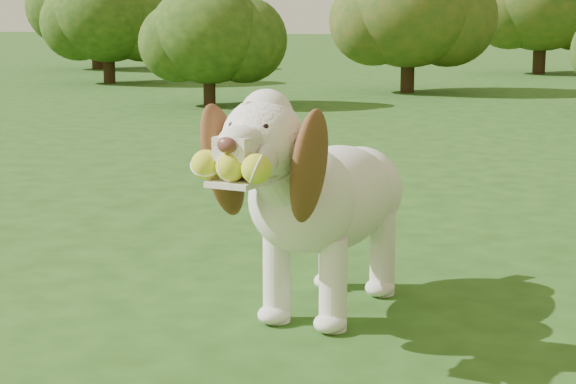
# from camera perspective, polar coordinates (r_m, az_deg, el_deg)

# --- Properties ---
(ground) EXTENTS (80.00, 80.00, 0.00)m
(ground) POSITION_cam_1_polar(r_m,az_deg,el_deg) (3.36, 10.92, -8.10)
(ground) COLOR #204012
(ground) RESTS_ON ground
(dog) EXTENTS (0.57, 1.29, 0.84)m
(dog) POSITION_cam_1_polar(r_m,az_deg,el_deg) (3.37, 1.95, -0.04)
(dog) COLOR silver
(dog) RESTS_ON ground
(shrub_a) EXTENTS (1.34, 1.34, 1.39)m
(shrub_a) POSITION_cam_1_polar(r_m,az_deg,el_deg) (11.02, -4.73, 9.34)
(shrub_a) COLOR #382314
(shrub_a) RESTS_ON ground
(shrub_b) EXTENTS (1.76, 1.76, 1.83)m
(shrub_b) POSITION_cam_1_polar(r_m,az_deg,el_deg) (12.86, 7.18, 10.65)
(shrub_b) COLOR #382314
(shrub_b) RESTS_ON ground
(shrub_e) EXTENTS (1.67, 1.67, 1.73)m
(shrub_e) POSITION_cam_1_polar(r_m,az_deg,el_deg) (14.66, -10.65, 10.32)
(shrub_e) COLOR #382314
(shrub_e) RESTS_ON ground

